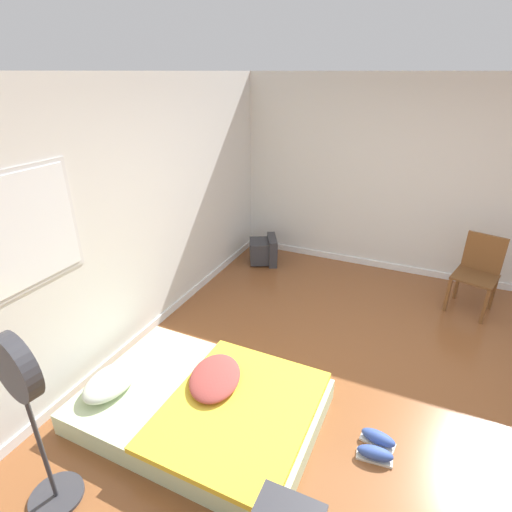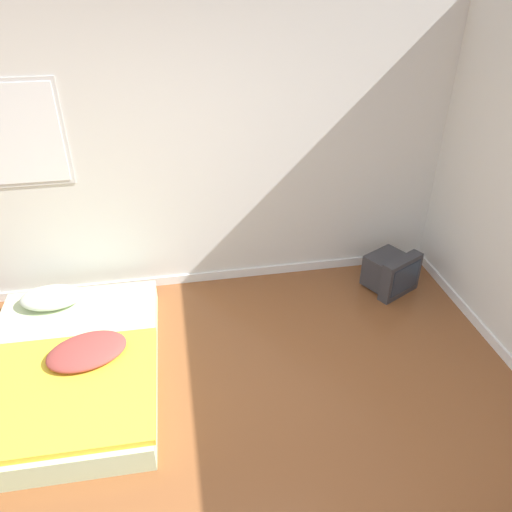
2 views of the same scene
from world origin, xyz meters
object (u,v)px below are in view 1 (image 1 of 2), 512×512
Objects in this scene: standing_fan at (24,393)px; sneaker_pair at (377,446)px; crt_tv at (264,251)px; mattress_bed at (202,404)px; wooden_chair at (479,268)px.

sneaker_pair is at bearing -56.61° from standing_fan.
standing_fan reaches higher than crt_tv.
wooden_chair reaches higher than mattress_bed.
wooden_chair is 3.10× the size of sneaker_pair.
sneaker_pair is at bearing 164.57° from wooden_chair.
mattress_bed is 3.50m from wooden_chair.
crt_tv is 2.78m from wooden_chair.
mattress_bed is 3.49× the size of crt_tv.
wooden_chair is 0.69× the size of standing_fan.
standing_fan reaches higher than mattress_bed.
wooden_chair is at bearing -15.43° from sneaker_pair.
standing_fan is (-3.91, -0.16, 0.73)m from crt_tv.
standing_fan is at bearing 123.39° from sneaker_pair.
sneaker_pair is 2.43m from standing_fan.
sneaker_pair is 0.22× the size of standing_fan.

